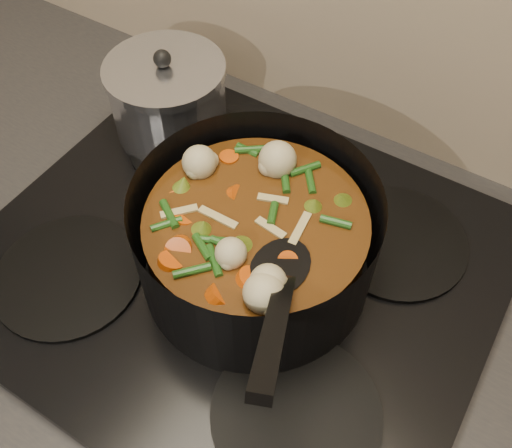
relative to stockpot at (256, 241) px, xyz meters
The scene contains 4 objects.
counter 0.54m from the stockpot, behind, with size 2.64×0.64×0.91m.
stovetop 0.08m from the stockpot, behind, with size 0.62×0.54×0.03m.
stockpot is the anchor object (origin of this frame).
saucepan 0.28m from the stockpot, 148.13° to the left, with size 0.17×0.17×0.14m.
Camera 1 is at (0.23, 1.61, 1.52)m, focal length 40.00 mm.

